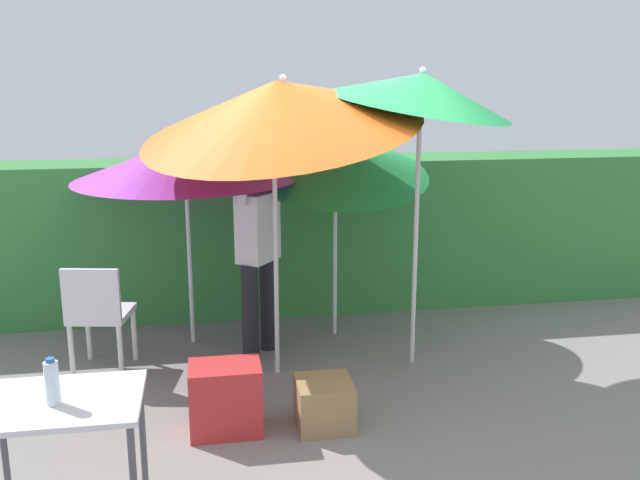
{
  "coord_description": "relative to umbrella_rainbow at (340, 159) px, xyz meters",
  "views": [
    {
      "loc": [
        -0.84,
        -4.74,
        2.32
      ],
      "look_at": [
        0.0,
        0.3,
        1.1
      ],
      "focal_mm": 39.47,
      "sensor_mm": 36.0,
      "label": 1
    }
  ],
  "objects": [
    {
      "name": "ground_plane",
      "position": [
        -0.32,
        -1.19,
        -1.6
      ],
      "size": [
        24.0,
        24.0,
        0.0
      ],
      "primitive_type": "plane",
      "color": "gray"
    },
    {
      "name": "hedge_row",
      "position": [
        -0.32,
        0.84,
        -0.85
      ],
      "size": [
        8.0,
        0.7,
        1.5
      ],
      "primitive_type": "cube",
      "color": "#38843D",
      "rests_on": "ground_plane"
    },
    {
      "name": "umbrella_rainbow",
      "position": [
        0.0,
        0.0,
        0.0
      ],
      "size": [
        1.58,
        1.59,
        1.94
      ],
      "color": "silver",
      "rests_on": "ground_plane"
    },
    {
      "name": "umbrella_orange",
      "position": [
        -0.61,
        -0.78,
        0.49
      ],
      "size": [
        2.17,
        2.11,
        2.6
      ],
      "color": "silver",
      "rests_on": "ground_plane"
    },
    {
      "name": "umbrella_yellow",
      "position": [
        0.49,
        -0.72,
        0.59
      ],
      "size": [
        1.47,
        1.45,
        2.49
      ],
      "color": "silver",
      "rests_on": "ground_plane"
    },
    {
      "name": "umbrella_navy",
      "position": [
        -1.31,
        0.0,
        0.02
      ],
      "size": [
        1.88,
        1.88,
        1.82
      ],
      "color": "silver",
      "rests_on": "ground_plane"
    },
    {
      "name": "person_vendor",
      "position": [
        -0.75,
        -0.37,
        -0.66
      ],
      "size": [
        0.4,
        0.5,
        1.88
      ],
      "color": "black",
      "rests_on": "ground_plane"
    },
    {
      "name": "chair_plastic",
      "position": [
        -2.01,
        -0.54,
        -1.09
      ],
      "size": [
        0.51,
        0.51,
        0.89
      ],
      "color": "silver",
      "rests_on": "ground_plane"
    },
    {
      "name": "cooler_box",
      "position": [
        -1.08,
        -1.64,
        -1.36
      ],
      "size": [
        0.47,
        0.33,
        0.47
      ],
      "primitive_type": "cube",
      "color": "red",
      "rests_on": "ground_plane"
    },
    {
      "name": "crate_cardboard",
      "position": [
        -0.42,
        -1.68,
        -1.44
      ],
      "size": [
        0.37,
        0.38,
        0.32
      ],
      "primitive_type": "cube",
      "color": "#9E7A4C",
      "rests_on": "ground_plane"
    },
    {
      "name": "folding_table",
      "position": [
        -1.91,
        -2.58,
        -0.94
      ],
      "size": [
        0.8,
        0.6,
        0.75
      ],
      "color": "#4C4C51",
      "rests_on": "ground_plane"
    },
    {
      "name": "bottle_water",
      "position": [
        -1.92,
        -2.63,
        -0.73
      ],
      "size": [
        0.07,
        0.07,
        0.24
      ],
      "color": "silver",
      "rests_on": "folding_table"
    }
  ]
}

